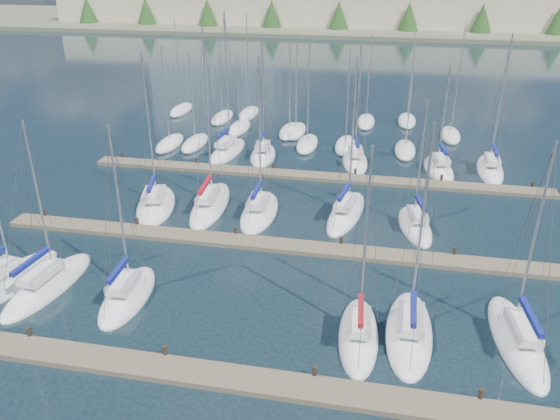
% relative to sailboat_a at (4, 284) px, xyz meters
% --- Properties ---
extents(ground, '(400.00, 400.00, 0.00)m').
position_rel_sailboat_a_xyz_m(ground, '(16.94, 52.60, -0.18)').
color(ground, '#182830').
rests_on(ground, ground).
extents(dock_near, '(44.00, 1.93, 1.10)m').
position_rel_sailboat_a_xyz_m(dock_near, '(16.94, -5.39, -0.02)').
color(dock_near, '#6B5E4C').
rests_on(dock_near, ground).
extents(dock_mid, '(44.00, 1.93, 1.10)m').
position_rel_sailboat_a_xyz_m(dock_mid, '(16.94, 8.61, -0.02)').
color(dock_mid, '#6B5E4C').
rests_on(dock_mid, ground).
extents(dock_far, '(44.00, 1.93, 1.10)m').
position_rel_sailboat_a_xyz_m(dock_far, '(16.94, 22.61, -0.02)').
color(dock_far, '#6B5E4C').
rests_on(dock_far, ground).
extents(sailboat_a, '(4.21, 9.72, 13.30)m').
position_rel_sailboat_a_xyz_m(sailboat_a, '(0.00, 0.00, 0.00)').
color(sailboat_a, white).
rests_on(sailboat_a, ground).
extents(sailboat_i, '(3.40, 9.65, 15.28)m').
position_rel_sailboat_a_xyz_m(sailboat_i, '(9.35, 14.35, 0.01)').
color(sailboat_i, white).
rests_on(sailboat_i, ground).
extents(sailboat_j, '(2.98, 8.02, 13.41)m').
position_rel_sailboat_a_xyz_m(sailboat_j, '(13.77, 13.79, 0.01)').
color(sailboat_j, white).
rests_on(sailboat_j, ground).
extents(sailboat_e, '(2.76, 8.16, 12.97)m').
position_rel_sailboat_a_xyz_m(sailboat_e, '(25.69, 0.11, 0.01)').
color(sailboat_e, white).
rests_on(sailboat_e, ground).
extents(sailboat_d, '(2.62, 7.24, 11.92)m').
position_rel_sailboat_a_xyz_m(sailboat_d, '(22.90, -0.74, 0.01)').
color(sailboat_d, white).
rests_on(sailboat_d, ground).
extents(sailboat_h, '(5.09, 8.63, 13.60)m').
position_rel_sailboat_a_xyz_m(sailboat_h, '(4.81, 13.41, -0.00)').
color(sailboat_h, white).
rests_on(sailboat_h, ground).
extents(sailboat_f, '(3.18, 8.67, 12.21)m').
position_rel_sailboat_a_xyz_m(sailboat_f, '(31.56, 0.60, 0.00)').
color(sailboat_f, white).
rests_on(sailboat_f, ground).
extents(sailboat_q, '(3.57, 7.63, 10.88)m').
position_rel_sailboat_a_xyz_m(sailboat_q, '(28.93, 26.87, -0.00)').
color(sailboat_q, white).
rests_on(sailboat_q, ground).
extents(sailboat_k, '(3.71, 9.05, 13.36)m').
position_rel_sailboat_a_xyz_m(sailboat_k, '(20.83, 15.00, 0.01)').
color(sailboat_k, white).
rests_on(sailboat_k, ground).
extents(sailboat_c, '(2.99, 7.03, 11.76)m').
position_rel_sailboat_a_xyz_m(sailboat_c, '(8.45, 0.36, 0.01)').
color(sailboat_c, white).
rests_on(sailboat_c, ground).
extents(sailboat_b, '(3.35, 8.60, 11.68)m').
position_rel_sailboat_a_xyz_m(sailboat_b, '(2.88, 0.49, -0.00)').
color(sailboat_b, white).
rests_on(sailboat_b, ground).
extents(sailboat_p, '(3.53, 7.83, 12.95)m').
position_rel_sailboat_a_xyz_m(sailboat_p, '(20.62, 27.51, 0.01)').
color(sailboat_p, white).
rests_on(sailboat_p, ground).
extents(sailboat_r, '(2.87, 8.53, 13.79)m').
position_rel_sailboat_a_xyz_m(sailboat_r, '(33.92, 27.76, 0.01)').
color(sailboat_r, white).
rests_on(sailboat_r, ground).
extents(sailboat_l, '(3.48, 7.19, 10.80)m').
position_rel_sailboat_a_xyz_m(sailboat_l, '(26.34, 13.72, 0.01)').
color(sailboat_l, white).
rests_on(sailboat_l, ground).
extents(sailboat_n, '(3.27, 8.68, 15.22)m').
position_rel_sailboat_a_xyz_m(sailboat_n, '(6.93, 27.83, 0.02)').
color(sailboat_n, white).
rests_on(sailboat_n, ground).
extents(sailboat_o, '(3.30, 7.23, 13.28)m').
position_rel_sailboat_a_xyz_m(sailboat_o, '(10.96, 27.39, 0.02)').
color(sailboat_o, white).
rests_on(sailboat_o, ground).
extents(distant_boats, '(36.93, 20.75, 13.30)m').
position_rel_sailboat_a_xyz_m(distant_boats, '(12.60, 36.36, 0.12)').
color(distant_boats, '#9EA0A5').
rests_on(distant_boats, ground).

